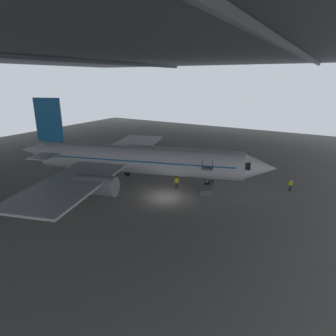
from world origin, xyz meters
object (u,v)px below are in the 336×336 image
Objects in this scene: airplane_main at (134,159)px; crew_worker_by_stairs at (177,182)px; baggage_tug at (52,184)px; boarding_stairs at (208,186)px; crew_worker_near_nose at (290,184)px.

airplane_main is 20.54× the size of crew_worker_by_stairs.
crew_worker_by_stairs reaches higher than baggage_tug.
crew_worker_near_nose is at bearing -59.52° from boarding_stairs.
crew_worker_near_nose is 0.67× the size of baggage_tug.
baggage_tug is at bearing 117.36° from boarding_stairs.
airplane_main is at bearing -50.02° from baggage_tug.
crew_worker_by_stairs reaches higher than crew_worker_near_nose.
crew_worker_near_nose is at bearing -62.40° from crew_worker_by_stairs.
baggage_tug is (-9.57, 18.49, -0.21)m from boarding_stairs.
airplane_main is 15.31× the size of baggage_tug.
airplane_main reaches higher than boarding_stairs.
baggage_tug is (-8.16, 14.63, -0.49)m from crew_worker_by_stairs.
boarding_stairs reaches higher than baggage_tug.
airplane_main reaches higher than baggage_tug.
boarding_stairs is at bearing -76.42° from airplane_main.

